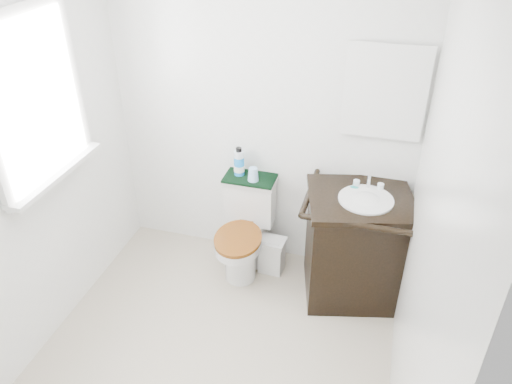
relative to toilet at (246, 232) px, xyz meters
The scene contains 13 objects.
floor 1.03m from the toilet, 86.63° to the right, with size 2.40×2.40×0.00m, color #B3A590.
wall_back 0.91m from the toilet, 75.87° to the left, with size 2.40×2.40×0.00m, color silver.
wall_left 1.68m from the toilet, 137.00° to the right, with size 2.40×2.40×0.00m, color silver.
wall_right 1.75m from the toilet, 40.03° to the right, with size 2.40×2.40×0.00m, color silver.
window 1.75m from the toilet, 144.50° to the right, with size 0.02×0.70×0.90m, color white.
mirror 1.44m from the toilet, 13.08° to the left, with size 0.50×0.02×0.60m, color silver.
toilet is the anchor object (origin of this frame).
vanity 0.83m from the toilet, ahead, with size 0.81×0.74×0.92m.
trash_bin 0.27m from the toilet, ahead, with size 0.21×0.17×0.29m.
towel 0.42m from the toilet, 90.00° to the left, with size 0.38×0.22×0.02m, color black.
mouthwash_bottle 0.54m from the toilet, 122.63° to the left, with size 0.08×0.08×0.22m.
cup 0.47m from the toilet, 66.70° to the left, with size 0.08×0.08×0.10m, color #95C7F4.
soap_bar 0.92m from the toilet, ahead, with size 0.07×0.05×0.02m, color #1B827E.
Camera 1 is at (0.85, -1.94, 2.59)m, focal length 35.00 mm.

